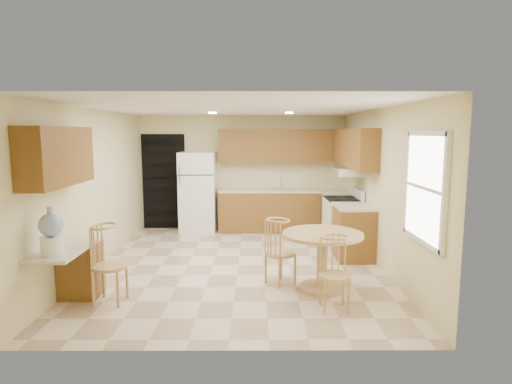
{
  "coord_description": "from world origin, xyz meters",
  "views": [
    {
      "loc": [
        0.27,
        -6.7,
        2.13
      ],
      "look_at": [
        0.29,
        0.3,
        1.15
      ],
      "focal_mm": 30.0,
      "sensor_mm": 36.0,
      "label": 1
    }
  ],
  "objects_px": {
    "chair_table_a": "(281,247)",
    "refrigerator": "(198,192)",
    "chair_desk": "(107,258)",
    "chair_table_b": "(336,268)",
    "water_crock": "(51,233)",
    "stove": "(343,222)",
    "dining_table": "(322,253)"
  },
  "relations": [
    {
      "from": "chair_desk",
      "to": "refrigerator",
      "type": "bearing_deg",
      "value": 175.2
    },
    {
      "from": "dining_table",
      "to": "stove",
      "type": "bearing_deg",
      "value": 72.02
    },
    {
      "from": "refrigerator",
      "to": "chair_table_b",
      "type": "bearing_deg",
      "value": -62.86
    },
    {
      "from": "dining_table",
      "to": "chair_table_a",
      "type": "height_order",
      "value": "chair_table_a"
    },
    {
      "from": "refrigerator",
      "to": "stove",
      "type": "height_order",
      "value": "refrigerator"
    },
    {
      "from": "chair_table_a",
      "to": "chair_table_b",
      "type": "distance_m",
      "value": 1.08
    },
    {
      "from": "chair_table_b",
      "to": "chair_desk",
      "type": "relative_size",
      "value": 0.91
    },
    {
      "from": "dining_table",
      "to": "chair_table_a",
      "type": "distance_m",
      "value": 0.57
    },
    {
      "from": "refrigerator",
      "to": "stove",
      "type": "distance_m",
      "value": 3.15
    },
    {
      "from": "refrigerator",
      "to": "chair_table_b",
      "type": "xyz_separation_m",
      "value": [
        2.18,
        -4.25,
        -0.32
      ]
    },
    {
      "from": "chair_table_a",
      "to": "chair_desk",
      "type": "xyz_separation_m",
      "value": [
        -2.18,
        -0.67,
        0.03
      ]
    },
    {
      "from": "refrigerator",
      "to": "chair_desk",
      "type": "bearing_deg",
      "value": -98.48
    },
    {
      "from": "chair_table_a",
      "to": "chair_table_b",
      "type": "bearing_deg",
      "value": -4.81
    },
    {
      "from": "refrigerator",
      "to": "dining_table",
      "type": "relative_size",
      "value": 1.59
    },
    {
      "from": "chair_table_a",
      "to": "chair_table_b",
      "type": "relative_size",
      "value": 1.04
    },
    {
      "from": "stove",
      "to": "chair_table_b",
      "type": "relative_size",
      "value": 1.22
    },
    {
      "from": "chair_desk",
      "to": "water_crock",
      "type": "height_order",
      "value": "water_crock"
    },
    {
      "from": "stove",
      "to": "dining_table",
      "type": "relative_size",
      "value": 1.01
    },
    {
      "from": "chair_desk",
      "to": "water_crock",
      "type": "relative_size",
      "value": 1.79
    },
    {
      "from": "dining_table",
      "to": "chair_table_a",
      "type": "relative_size",
      "value": 1.16
    },
    {
      "from": "chair_table_b",
      "to": "water_crock",
      "type": "bearing_deg",
      "value": 1.99
    },
    {
      "from": "stove",
      "to": "chair_table_a",
      "type": "height_order",
      "value": "stove"
    },
    {
      "from": "refrigerator",
      "to": "chair_table_b",
      "type": "distance_m",
      "value": 4.79
    },
    {
      "from": "dining_table",
      "to": "water_crock",
      "type": "distance_m",
      "value": 3.35
    },
    {
      "from": "dining_table",
      "to": "chair_table_b",
      "type": "height_order",
      "value": "chair_table_b"
    },
    {
      "from": "chair_table_b",
      "to": "water_crock",
      "type": "distance_m",
      "value": 3.27
    },
    {
      "from": "refrigerator",
      "to": "water_crock",
      "type": "xyz_separation_m",
      "value": [
        -1.05,
        -4.44,
        0.16
      ]
    },
    {
      "from": "chair_table_b",
      "to": "water_crock",
      "type": "height_order",
      "value": "water_crock"
    },
    {
      "from": "stove",
      "to": "chair_table_b",
      "type": "xyz_separation_m",
      "value": [
        -0.7,
        -3.03,
        0.07
      ]
    },
    {
      "from": "chair_table_a",
      "to": "refrigerator",
      "type": "bearing_deg",
      "value": 166.6
    },
    {
      "from": "chair_table_a",
      "to": "water_crock",
      "type": "height_order",
      "value": "water_crock"
    },
    {
      "from": "stove",
      "to": "dining_table",
      "type": "bearing_deg",
      "value": -107.98
    }
  ]
}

